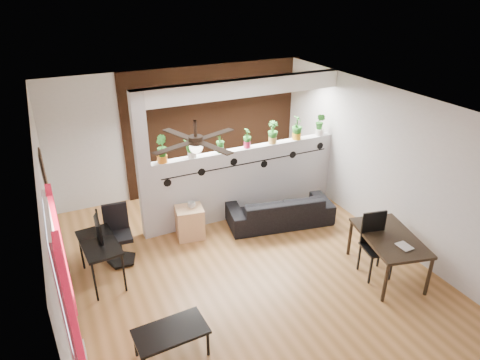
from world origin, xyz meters
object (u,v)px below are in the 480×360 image
at_px(ceiling_fan, 196,143).
at_px(potted_plant_5, 297,127).
at_px(cup, 192,205).
at_px(coffee_table, 171,333).
at_px(potted_plant_6, 320,124).
at_px(dining_table, 389,240).
at_px(folding_chair, 375,239).
at_px(potted_plant_2, 220,142).
at_px(cube_shelf, 190,222).
at_px(computer_desk, 99,245).
at_px(potted_plant_0, 161,149).
at_px(office_chair, 119,238).
at_px(potted_plant_4, 273,132).
at_px(sofa, 280,210).
at_px(potted_plant_1, 192,145).
at_px(potted_plant_3, 247,137).

xyz_separation_m(ceiling_fan, potted_plant_5, (2.65, 1.80, -0.72)).
distance_m(cup, coffee_table, 2.67).
bearing_deg(potted_plant_6, dining_table, -100.58).
height_order(dining_table, folding_chair, folding_chair).
xyz_separation_m(potted_plant_2, cube_shelf, (-0.75, -0.34, -1.26)).
height_order(cup, computer_desk, computer_desk).
bearing_deg(folding_chair, potted_plant_0, 135.39).
distance_m(office_chair, coffee_table, 2.23).
distance_m(potted_plant_4, cube_shelf, 2.24).
bearing_deg(ceiling_fan, potted_plant_5, 34.15).
bearing_deg(folding_chair, potted_plant_4, 99.31).
height_order(sofa, coffee_table, sofa).
xyz_separation_m(potted_plant_5, dining_table, (0.04, -2.61, -0.99)).
height_order(ceiling_fan, coffee_table, ceiling_fan).
bearing_deg(potted_plant_2, potted_plant_5, 0.00).
relative_size(cube_shelf, cup, 4.19).
relative_size(potted_plant_0, cup, 3.47).
relative_size(potted_plant_1, coffee_table, 0.48).
height_order(ceiling_fan, computer_desk, ceiling_fan).
xyz_separation_m(potted_plant_4, computer_desk, (-3.38, -0.91, -0.96)).
bearing_deg(potted_plant_5, potted_plant_6, 0.00).
bearing_deg(cube_shelf, potted_plant_3, 23.77).
bearing_deg(potted_plant_2, coffee_table, -123.63).
bearing_deg(potted_plant_3, cube_shelf, -165.06).
height_order(potted_plant_0, folding_chair, potted_plant_0).
relative_size(potted_plant_6, dining_table, 0.32).
xyz_separation_m(potted_plant_6, folding_chair, (-0.65, -2.48, -0.99)).
height_order(dining_table, coffee_table, dining_table).
xyz_separation_m(sofa, cube_shelf, (-1.66, 0.27, 0.02)).
xyz_separation_m(potted_plant_5, sofa, (-0.67, -0.61, -1.32)).
distance_m(cup, folding_chair, 3.04).
relative_size(potted_plant_1, computer_desk, 0.43).
bearing_deg(office_chair, potted_plant_5, 8.29).
distance_m(potted_plant_2, computer_desk, 2.67).
xyz_separation_m(potted_plant_4, potted_plant_6, (1.05, 0.00, 0.01)).
bearing_deg(computer_desk, cup, 19.17).
distance_m(potted_plant_0, cube_shelf, 1.39).
relative_size(potted_plant_2, sofa, 0.19).
xyz_separation_m(potted_plant_1, potted_plant_2, (0.53, 0.00, -0.03)).
height_order(ceiling_fan, potted_plant_1, ceiling_fan).
distance_m(ceiling_fan, coffee_table, 2.30).
xyz_separation_m(potted_plant_2, potted_plant_4, (1.05, -0.00, 0.03)).
distance_m(potted_plant_5, sofa, 1.61).
xyz_separation_m(potted_plant_2, potted_plant_3, (0.53, -0.00, 0.00)).
relative_size(potted_plant_3, potted_plant_4, 0.86).
xyz_separation_m(computer_desk, dining_table, (3.95, -1.70, -0.01)).
bearing_deg(potted_plant_0, ceiling_fan, -90.64).
distance_m(computer_desk, folding_chair, 4.10).
bearing_deg(potted_plant_2, potted_plant_3, -0.00).
height_order(office_chair, coffee_table, office_chair).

